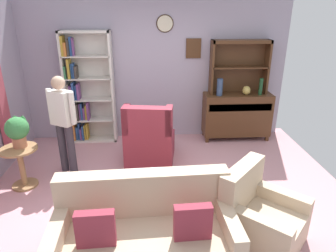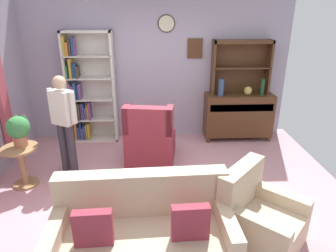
{
  "view_description": "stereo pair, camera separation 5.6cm",
  "coord_description": "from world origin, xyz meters",
  "px_view_note": "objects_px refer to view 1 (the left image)",
  "views": [
    {
      "loc": [
        -0.14,
        -3.67,
        2.49
      ],
      "look_at": [
        0.1,
        0.2,
        0.95
      ],
      "focal_mm": 32.31,
      "sensor_mm": 36.0,
      "label": 1
    },
    {
      "loc": [
        -0.08,
        -3.67,
        2.49
      ],
      "look_at": [
        0.1,
        0.2,
        0.95
      ],
      "focal_mm": 32.31,
      "sensor_mm": 36.0,
      "label": 2
    }
  ],
  "objects_px": {
    "bottle_wine": "(261,87)",
    "coffee_table": "(150,185)",
    "sideboard_hutch": "(240,59)",
    "sideboard": "(237,114)",
    "wingback_chair": "(150,141)",
    "potted_plant_large": "(17,130)",
    "plant_stand": "(21,163)",
    "vase_tall": "(220,87)",
    "person_reading": "(63,119)",
    "vase_round": "(246,90)",
    "bookshelf": "(85,92)",
    "book_stack": "(161,180)",
    "couch_floral": "(145,237)",
    "armchair_floral": "(260,219)"
  },
  "relations": [
    {
      "from": "vase_tall",
      "to": "armchair_floral",
      "type": "height_order",
      "value": "vase_tall"
    },
    {
      "from": "vase_round",
      "to": "bottle_wine",
      "type": "xyz_separation_m",
      "value": [
        0.26,
        -0.02,
        0.07
      ]
    },
    {
      "from": "sideboard",
      "to": "vase_tall",
      "type": "xyz_separation_m",
      "value": [
        -0.39,
        -0.08,
        0.57
      ]
    },
    {
      "from": "wingback_chair",
      "to": "sideboard",
      "type": "bearing_deg",
      "value": 27.98
    },
    {
      "from": "potted_plant_large",
      "to": "book_stack",
      "type": "height_order",
      "value": "potted_plant_large"
    },
    {
      "from": "sideboard",
      "to": "plant_stand",
      "type": "bearing_deg",
      "value": -156.68
    },
    {
      "from": "plant_stand",
      "to": "potted_plant_large",
      "type": "distance_m",
      "value": 0.5
    },
    {
      "from": "wingback_chair",
      "to": "book_stack",
      "type": "bearing_deg",
      "value": -84.07
    },
    {
      "from": "coffee_table",
      "to": "book_stack",
      "type": "xyz_separation_m",
      "value": [
        0.14,
        -0.03,
        0.09
      ]
    },
    {
      "from": "person_reading",
      "to": "plant_stand",
      "type": "bearing_deg",
      "value": -145.14
    },
    {
      "from": "wingback_chair",
      "to": "couch_floral",
      "type": "bearing_deg",
      "value": -91.52
    },
    {
      "from": "bottle_wine",
      "to": "couch_floral",
      "type": "height_order",
      "value": "bottle_wine"
    },
    {
      "from": "vase_round",
      "to": "wingback_chair",
      "type": "xyz_separation_m",
      "value": [
        -1.85,
        -0.85,
        -0.62
      ]
    },
    {
      "from": "bookshelf",
      "to": "armchair_floral",
      "type": "xyz_separation_m",
      "value": [
        2.41,
        -2.95,
        -0.7
      ]
    },
    {
      "from": "vase_tall",
      "to": "person_reading",
      "type": "bearing_deg",
      "value": -157.82
    },
    {
      "from": "wingback_chair",
      "to": "plant_stand",
      "type": "relative_size",
      "value": 1.71
    },
    {
      "from": "wingback_chair",
      "to": "potted_plant_large",
      "type": "bearing_deg",
      "value": -162.74
    },
    {
      "from": "vase_tall",
      "to": "book_stack",
      "type": "distance_m",
      "value": 2.54
    },
    {
      "from": "bottle_wine",
      "to": "potted_plant_large",
      "type": "distance_m",
      "value": 4.21
    },
    {
      "from": "bookshelf",
      "to": "vase_round",
      "type": "bearing_deg",
      "value": -2.81
    },
    {
      "from": "potted_plant_large",
      "to": "armchair_floral",
      "type": "bearing_deg",
      "value": -24.25
    },
    {
      "from": "couch_floral",
      "to": "coffee_table",
      "type": "distance_m",
      "value": 0.89
    },
    {
      "from": "wingback_chair",
      "to": "potted_plant_large",
      "type": "distance_m",
      "value": 2.0
    },
    {
      "from": "bottle_wine",
      "to": "wingback_chair",
      "type": "height_order",
      "value": "bottle_wine"
    },
    {
      "from": "sideboard_hutch",
      "to": "wingback_chair",
      "type": "bearing_deg",
      "value": -149.26
    },
    {
      "from": "sideboard",
      "to": "sideboard_hutch",
      "type": "height_order",
      "value": "sideboard_hutch"
    },
    {
      "from": "vase_tall",
      "to": "person_reading",
      "type": "relative_size",
      "value": 0.2
    },
    {
      "from": "sideboard_hutch",
      "to": "book_stack",
      "type": "bearing_deg",
      "value": -124.08
    },
    {
      "from": "vase_round",
      "to": "person_reading",
      "type": "xyz_separation_m",
      "value": [
        -3.15,
        -1.09,
        -0.1
      ]
    },
    {
      "from": "bookshelf",
      "to": "coffee_table",
      "type": "bearing_deg",
      "value": -62.4
    },
    {
      "from": "vase_tall",
      "to": "bottle_wine",
      "type": "distance_m",
      "value": 0.78
    },
    {
      "from": "sideboard",
      "to": "bookshelf",
      "type": "bearing_deg",
      "value": 178.37
    },
    {
      "from": "couch_floral",
      "to": "coffee_table",
      "type": "bearing_deg",
      "value": 86.53
    },
    {
      "from": "armchair_floral",
      "to": "potted_plant_large",
      "type": "bearing_deg",
      "value": 155.75
    },
    {
      "from": "book_stack",
      "to": "sideboard_hutch",
      "type": "bearing_deg",
      "value": 55.92
    },
    {
      "from": "sideboard_hutch",
      "to": "potted_plant_large",
      "type": "distance_m",
      "value": 3.97
    },
    {
      "from": "bookshelf",
      "to": "plant_stand",
      "type": "bearing_deg",
      "value": -112.25
    },
    {
      "from": "sideboard",
      "to": "coffee_table",
      "type": "relative_size",
      "value": 1.62
    },
    {
      "from": "vase_tall",
      "to": "bottle_wine",
      "type": "relative_size",
      "value": 1.0
    },
    {
      "from": "vase_round",
      "to": "person_reading",
      "type": "distance_m",
      "value": 3.34
    },
    {
      "from": "vase_round",
      "to": "couch_floral",
      "type": "xyz_separation_m",
      "value": [
        -1.91,
        -3.02,
        -0.69
      ]
    },
    {
      "from": "sideboard",
      "to": "wingback_chair",
      "type": "bearing_deg",
      "value": -152.02
    },
    {
      "from": "bottle_wine",
      "to": "potted_plant_large",
      "type": "xyz_separation_m",
      "value": [
        -3.96,
        -1.4,
        -0.2
      ]
    },
    {
      "from": "vase_round",
      "to": "coffee_table",
      "type": "relative_size",
      "value": 0.21
    },
    {
      "from": "sideboard",
      "to": "potted_plant_large",
      "type": "bearing_deg",
      "value": -157.36
    },
    {
      "from": "bottle_wine",
      "to": "coffee_table",
      "type": "xyz_separation_m",
      "value": [
        -2.11,
        -2.11,
        -0.73
      ]
    },
    {
      "from": "couch_floral",
      "to": "vase_tall",
      "type": "bearing_deg",
      "value": 65.21
    },
    {
      "from": "plant_stand",
      "to": "person_reading",
      "type": "relative_size",
      "value": 0.39
    },
    {
      "from": "sideboard_hutch",
      "to": "bottle_wine",
      "type": "distance_m",
      "value": 0.65
    },
    {
      "from": "armchair_floral",
      "to": "person_reading",
      "type": "relative_size",
      "value": 0.69
    }
  ]
}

